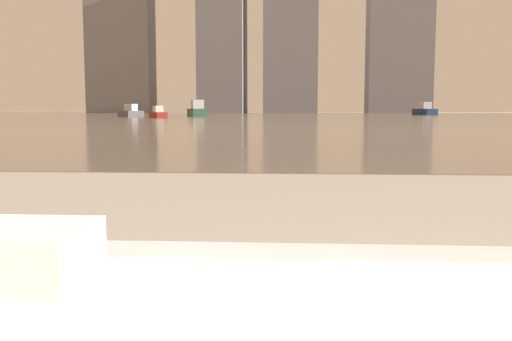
{
  "coord_description": "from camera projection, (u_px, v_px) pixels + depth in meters",
  "views": [
    {
      "loc": [
        0.18,
        0.02,
        0.8
      ],
      "look_at": [
        0.04,
        2.15,
        0.57
      ],
      "focal_mm": 40.0,
      "sensor_mm": 36.0,
      "label": 1
    }
  ],
  "objects": [
    {
      "name": "towel_stack",
      "position": [
        2.0,
        253.0,
        0.84
      ],
      "size": [
        0.25,
        0.19,
        0.08
      ],
      "color": "silver",
      "rests_on": "bathtub"
    },
    {
      "name": "harbor_water",
      "position": [
        291.0,
        116.0,
        61.59
      ],
      "size": [
        180.0,
        110.0,
        0.01
      ],
      "color": "gray",
      "rests_on": "ground_plane"
    },
    {
      "name": "harbor_boat_1",
      "position": [
        197.0,
        111.0,
        61.28
      ],
      "size": [
        3.02,
        4.98,
        1.77
      ],
      "color": "#335647",
      "rests_on": "harbor_water"
    },
    {
      "name": "harbor_boat_2",
      "position": [
        425.0,
        110.0,
        77.03
      ],
      "size": [
        2.55,
        4.88,
        1.74
      ],
      "color": "navy",
      "rests_on": "harbor_water"
    },
    {
      "name": "harbor_boat_3",
      "position": [
        131.0,
        112.0,
        58.44
      ],
      "size": [
        1.9,
        3.65,
        1.3
      ],
      "color": "#4C4C51",
      "rests_on": "harbor_water"
    },
    {
      "name": "harbor_boat_4",
      "position": [
        158.0,
        113.0,
        52.42
      ],
      "size": [
        2.28,
        3.02,
        1.09
      ],
      "color": "maroon",
      "rests_on": "harbor_water"
    },
    {
      "name": "skyline_tower_0",
      "position": [
        120.0,
        5.0,
        117.08
      ],
      "size": [
        13.17,
        6.8,
        43.97
      ],
      "color": "slate",
      "rests_on": "ground_plane"
    },
    {
      "name": "skyline_tower_1",
      "position": [
        223.0,
        42.0,
        116.51
      ],
      "size": [
        9.08,
        12.86,
        29.06
      ],
      "color": "slate",
      "rests_on": "ground_plane"
    },
    {
      "name": "skyline_tower_3",
      "position": [
        399.0,
        46.0,
        114.33
      ],
      "size": [
        12.57,
        7.21,
        26.79
      ],
      "color": "slate",
      "rests_on": "ground_plane"
    }
  ]
}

